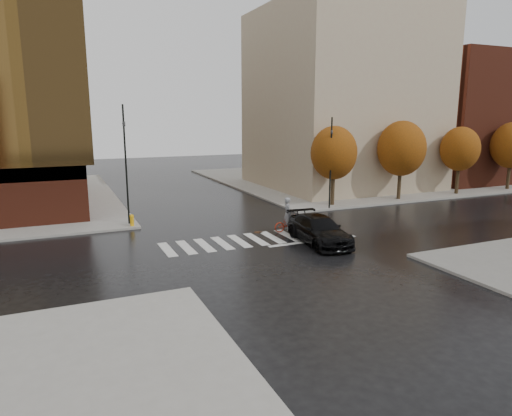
{
  "coord_description": "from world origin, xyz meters",
  "views": [
    {
      "loc": [
        -10.91,
        -24.24,
        7.43
      ],
      "look_at": [
        -0.09,
        0.3,
        2.0
      ],
      "focal_mm": 32.0,
      "sensor_mm": 36.0,
      "label": 1
    }
  ],
  "objects_px": {
    "sedan": "(319,230)",
    "traffic_light_nw": "(125,156)",
    "traffic_light_ne": "(331,157)",
    "fire_hydrant": "(132,220)",
    "cyclist": "(288,220)"
  },
  "relations": [
    {
      "from": "sedan",
      "to": "traffic_light_nw",
      "type": "xyz_separation_m",
      "value": [
        -9.64,
        9.1,
        4.01
      ]
    },
    {
      "from": "traffic_light_ne",
      "to": "fire_hydrant",
      "type": "distance_m",
      "value": 15.92
    },
    {
      "from": "cyclist",
      "to": "fire_hydrant",
      "type": "bearing_deg",
      "value": 64.89
    },
    {
      "from": "traffic_light_nw",
      "to": "fire_hydrant",
      "type": "height_order",
      "value": "traffic_light_nw"
    },
    {
      "from": "cyclist",
      "to": "traffic_light_nw",
      "type": "distance_m",
      "value": 11.72
    },
    {
      "from": "traffic_light_nw",
      "to": "fire_hydrant",
      "type": "relative_size",
      "value": 10.18
    },
    {
      "from": "fire_hydrant",
      "to": "traffic_light_nw",
      "type": "bearing_deg",
      "value": 95.58
    },
    {
      "from": "cyclist",
      "to": "fire_hydrant",
      "type": "relative_size",
      "value": 2.89
    },
    {
      "from": "sedan",
      "to": "fire_hydrant",
      "type": "relative_size",
      "value": 7.04
    },
    {
      "from": "sedan",
      "to": "cyclist",
      "type": "xyz_separation_m",
      "value": [
        -0.38,
        3.17,
        -0.03
      ]
    },
    {
      "from": "traffic_light_ne",
      "to": "cyclist",
      "type": "bearing_deg",
      "value": 51.73
    },
    {
      "from": "fire_hydrant",
      "to": "cyclist",
      "type": "bearing_deg",
      "value": -29.18
    },
    {
      "from": "sedan",
      "to": "traffic_light_ne",
      "type": "relative_size",
      "value": 0.77
    },
    {
      "from": "sedan",
      "to": "cyclist",
      "type": "distance_m",
      "value": 3.19
    },
    {
      "from": "cyclist",
      "to": "traffic_light_ne",
      "type": "distance_m",
      "value": 8.72
    }
  ]
}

